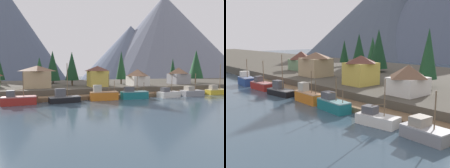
# 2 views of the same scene
# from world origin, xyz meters

# --- Properties ---
(ground_plane) EXTENTS (400.00, 400.00, 1.00)m
(ground_plane) POSITION_xyz_m (0.00, 20.00, -0.50)
(ground_plane) COLOR #384C5B
(dock) EXTENTS (80.00, 4.00, 1.60)m
(dock) POSITION_xyz_m (0.00, 1.99, 0.50)
(dock) COLOR brown
(dock) RESTS_ON ground_plane
(shoreline_bank) EXTENTS (400.00, 56.00, 2.50)m
(shoreline_bank) POSITION_xyz_m (0.00, 32.00, 1.25)
(shoreline_bank) COLOR #4C473D
(shoreline_bank) RESTS_ON ground_plane
(mountain_central_peak) EXTENTS (100.15, 100.15, 76.70)m
(mountain_central_peak) POSITION_xyz_m (-48.16, 138.05, 38.35)
(mountain_central_peak) COLOR #4C566B
(mountain_central_peak) RESTS_ON ground_plane
(mountain_east_peak) EXTENTS (100.20, 100.20, 52.68)m
(mountain_east_peak) POSITION_xyz_m (65.19, 132.60, 26.34)
(mountain_east_peak) COLOR slate
(mountain_east_peak) RESTS_ON ground_plane
(mountain_far_ridge) EXTENTS (147.08, 147.08, 84.74)m
(mountain_far_ridge) POSITION_xyz_m (100.04, 126.75, 42.37)
(mountain_far_ridge) COLOR slate
(mountain_far_ridge) RESTS_ON ground_plane
(fishing_boat_red) EXTENTS (7.23, 3.19, 7.32)m
(fishing_boat_red) POSITION_xyz_m (-23.85, -1.74, 1.11)
(fishing_boat_red) COLOR maroon
(fishing_boat_red) RESTS_ON ground_plane
(fishing_boat_black) EXTENTS (7.38, 3.57, 9.30)m
(fishing_boat_black) POSITION_xyz_m (-14.09, -1.96, 1.08)
(fishing_boat_black) COLOR black
(fishing_boat_black) RESTS_ON ground_plane
(fishing_boat_orange) EXTENTS (7.20, 2.55, 6.65)m
(fishing_boat_orange) POSITION_xyz_m (-4.22, -1.38, 1.37)
(fishing_boat_orange) COLOR #CC6B1E
(fishing_boat_orange) RESTS_ON ground_plane
(fishing_boat_teal) EXTENTS (7.30, 3.22, 6.19)m
(fishing_boat_teal) POSITION_xyz_m (4.24, -1.73, 1.24)
(fishing_boat_teal) COLOR #196B70
(fishing_boat_teal) RESTS_ON ground_plane
(fishing_boat_white) EXTENTS (6.87, 3.73, 7.22)m
(fishing_boat_white) POSITION_xyz_m (14.96, -2.05, 1.00)
(fishing_boat_white) COLOR silver
(fishing_boat_white) RESTS_ON ground_plane
(fishing_boat_grey) EXTENTS (6.61, 3.61, 6.72)m
(fishing_boat_grey) POSITION_xyz_m (23.25, -1.96, 1.09)
(fishing_boat_grey) COLOR gray
(fishing_boat_grey) RESTS_ON ground_plane
(fishing_boat_yellow) EXTENTS (7.12, 2.57, 9.60)m
(fishing_boat_yellow) POSITION_xyz_m (33.43, -1.41, 1.08)
(fishing_boat_yellow) COLOR gold
(fishing_boat_yellow) RESTS_ON ground_plane
(house_tan) EXTENTS (7.76, 6.96, 6.56)m
(house_tan) POSITION_xyz_m (-20.16, 12.59, 5.84)
(house_tan) COLOR tan
(house_tan) RESTS_ON shoreline_bank
(house_white) EXTENTS (6.08, 7.03, 5.59)m
(house_white) POSITION_xyz_m (11.50, 10.51, 5.36)
(house_white) COLOR silver
(house_white) RESTS_ON shoreline_bank
(house_yellow) EXTENTS (6.06, 6.76, 6.59)m
(house_yellow) POSITION_xyz_m (-2.12, 11.83, 5.86)
(house_yellow) COLOR gold
(house_yellow) RESTS_ON shoreline_bank
(house_grey) EXTENTS (6.85, 6.47, 6.30)m
(house_grey) POSITION_xyz_m (30.93, 13.99, 5.72)
(house_grey) COLOR gray
(house_grey) RESTS_ON shoreline_bank
(conifer_near_left) EXTENTS (4.10, 4.10, 12.60)m
(conifer_near_left) POSITION_xyz_m (9.48, 20.28, 9.70)
(conifer_near_left) COLOR #4C3823
(conifer_near_left) RESTS_ON shoreline_bank
(conifer_near_right) EXTENTS (3.70, 3.70, 11.27)m
(conifer_near_right) POSITION_xyz_m (41.08, 31.37, 8.71)
(conifer_near_right) COLOR #4C3823
(conifer_near_right) RESTS_ON shoreline_bank
(conifer_mid_left) EXTENTS (4.63, 4.63, 11.52)m
(conifer_mid_left) POSITION_xyz_m (-9.35, 18.44, 9.15)
(conifer_mid_left) COLOR #4C3823
(conifer_mid_left) RESTS_ON shoreline_bank
(conifer_mid_right) EXTENTS (5.99, 5.99, 13.52)m
(conifer_mid_right) POSITION_xyz_m (40.32, 15.21, 10.22)
(conifer_mid_right) COLOR #4C3823
(conifer_mid_right) RESTS_ON shoreline_bank
(conifer_back_left) EXTENTS (4.51, 4.51, 10.59)m
(conifer_back_left) POSITION_xyz_m (-20.02, 35.38, 8.31)
(conifer_back_left) COLOR #4C3823
(conifer_back_left) RESTS_ON shoreline_bank
(conifer_back_right) EXTENTS (5.71, 5.71, 12.94)m
(conifer_back_right) POSITION_xyz_m (-15.00, 32.51, 9.52)
(conifer_back_right) COLOR #4C3823
(conifer_back_right) RESTS_ON shoreline_bank
(conifer_centre) EXTENTS (3.51, 3.51, 9.42)m
(conifer_centre) POSITION_xyz_m (-34.34, 36.03, 7.91)
(conifer_centre) COLOR #4C3823
(conifer_centre) RESTS_ON shoreline_bank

